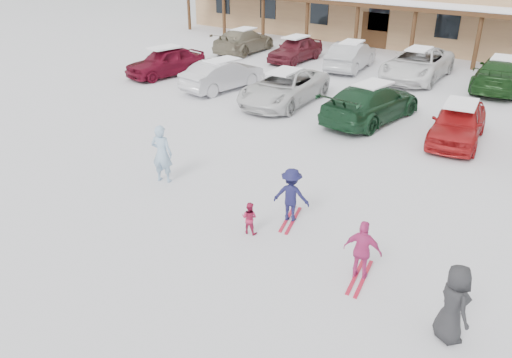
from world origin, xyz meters
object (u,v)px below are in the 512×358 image
Objects in this scene: parked_car_0 at (166,62)px; parked_car_8 at (295,49)px; parked_car_3 at (371,102)px; parked_car_7 at (244,41)px; bystander_dark at (454,304)px; parked_car_10 at (417,64)px; child_navy at (291,195)px; parked_car_4 at (458,123)px; parked_car_9 at (351,56)px; parked_car_1 at (223,75)px; parked_car_2 at (284,87)px; toddler_red at (249,218)px; child_magenta at (363,251)px; adult_skier at (162,154)px; parked_car_11 at (501,74)px.

parked_car_0 reaches higher than parked_car_8.
parked_car_3 is 1.02× the size of parked_car_7.
bystander_dark is 18.87m from parked_car_10.
parked_car_4 is at bearing -119.62° from child_navy.
parked_car_9 is at bearing 128.10° from parked_car_4.
parked_car_2 is (3.52, -0.03, 0.00)m from parked_car_1.
parked_car_10 is at bearing -24.15° from bystander_dark.
parked_car_9 is (-6.09, 16.56, 0.32)m from toddler_red.
parked_car_3 reaches higher than parked_car_1.
parked_car_3 is (3.99, 0.19, 0.03)m from parked_car_2.
bystander_dark is at bearing 140.43° from child_navy.
parked_car_9 reaches higher than child_navy.
parked_car_1 is 0.86× the size of parked_car_7.
bystander_dark is 0.28× the size of parked_car_10.
toddler_red is 2.99m from child_magenta.
parked_car_1 is 1.04× the size of parked_car_4.
parked_car_0 is at bearing 13.41° from bystander_dark.
parked_car_7 is (-18.51, 17.07, -0.05)m from bystander_dark.
child_magenta is at bearing 108.74° from parked_car_9.
bystander_dark is 0.31× the size of parked_car_7.
parked_car_7 is 1.21× the size of parked_car_8.
child_magenta is at bearing 167.95° from toddler_red.
parked_car_0 is (-13.01, 9.43, 0.32)m from toddler_red.
parked_car_7 is (-9.67, 15.74, -0.15)m from adult_skier.
adult_skier is at bearing 126.61° from parked_car_1.
child_navy is 0.35× the size of parked_car_4.
child_navy is 15.86m from parked_car_10.
parked_car_0 is at bearing 21.86° from parked_car_11.
toddler_red is 0.16× the size of parked_car_3.
parked_car_9 reaches higher than toddler_red.
bystander_dark reaches higher than parked_car_4.
child_navy is at bearing -110.42° from parked_car_4.
parked_car_4 is (-3.05, 9.85, -0.08)m from bystander_dark.
parked_car_2 is (7.59, -0.20, -0.03)m from parked_car_0.
toddler_red is at bearing -12.15° from child_magenta.
toddler_red is 0.58× the size of child_navy.
parked_car_1 is at bearing -86.38° from parked_car_8.
adult_skier reaches higher than parked_car_1.
adult_skier is 0.41× the size of parked_car_1.
bystander_dark is (5.04, -0.61, 0.36)m from toddler_red.
parked_car_2 is at bearing 42.94° from parked_car_11.
child_magenta is at bearing -22.62° from parked_car_0.
parked_car_7 is at bearing 177.46° from parked_car_8.
parked_car_11 reaches higher than parked_car_9.
parked_car_3 is (-6.46, 10.04, -0.04)m from bystander_dark.
toddler_red is 0.19× the size of parked_car_1.
parked_car_4 is (1.99, 9.24, 0.28)m from toddler_red.
child_navy reaches higher than parked_car_2.
child_navy is 20.72m from parked_car_7.
parked_car_10 reaches higher than parked_car_8.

